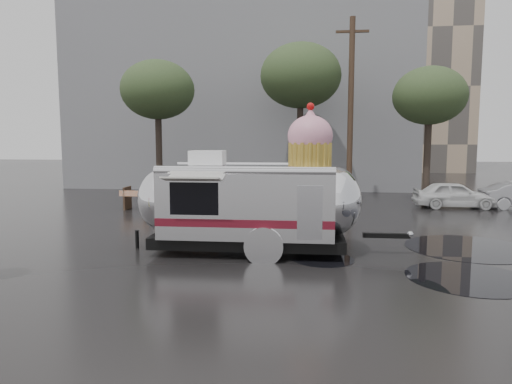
# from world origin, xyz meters

# --- Properties ---
(ground) EXTENTS (120.00, 120.00, 0.00)m
(ground) POSITION_xyz_m (0.00, 0.00, 0.00)
(ground) COLOR black
(ground) RESTS_ON ground
(puddles) EXTENTS (10.49, 7.54, 0.01)m
(puddles) POSITION_xyz_m (2.64, 3.52, 0.00)
(puddles) COLOR black
(puddles) RESTS_ON ground
(grey_building) EXTENTS (22.00, 12.00, 13.00)m
(grey_building) POSITION_xyz_m (-4.00, 24.00, 6.50)
(grey_building) COLOR slate
(grey_building) RESTS_ON ground
(utility_pole) EXTENTS (1.60, 0.28, 9.00)m
(utility_pole) POSITION_xyz_m (2.50, 14.00, 4.62)
(utility_pole) COLOR #473323
(utility_pole) RESTS_ON ground
(tree_left) EXTENTS (3.64, 3.64, 6.95)m
(tree_left) POSITION_xyz_m (-7.00, 13.00, 5.48)
(tree_left) COLOR #382D26
(tree_left) RESTS_ON ground
(tree_mid) EXTENTS (4.20, 4.20, 8.03)m
(tree_mid) POSITION_xyz_m (0.00, 15.00, 6.34)
(tree_mid) COLOR #382D26
(tree_mid) RESTS_ON ground
(tree_right) EXTENTS (3.36, 3.36, 6.42)m
(tree_right) POSITION_xyz_m (6.00, 13.00, 5.06)
(tree_right) COLOR #382D26
(tree_right) RESTS_ON ground
(barricade_row) EXTENTS (4.30, 0.80, 1.00)m
(barricade_row) POSITION_xyz_m (-5.55, 9.96, 0.52)
(barricade_row) COLOR #473323
(barricade_row) RESTS_ON ground
(airstream_trailer) EXTENTS (7.61, 2.91, 4.10)m
(airstream_trailer) POSITION_xyz_m (-1.07, 2.94, 1.44)
(airstream_trailer) COLOR silver
(airstream_trailer) RESTS_ON ground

